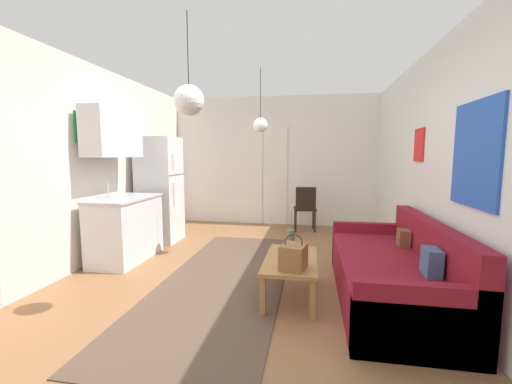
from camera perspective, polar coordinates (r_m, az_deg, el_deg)
ground_plane at (r=3.58m, az=-4.20°, el=-18.43°), size 4.83×7.75×0.10m
wall_back at (r=6.82m, az=3.06°, el=5.41°), size 4.43×0.13×2.68m
wall_right at (r=3.43m, az=33.34°, el=3.45°), size 0.12×7.35×2.68m
wall_left at (r=4.32m, az=-33.49°, el=3.85°), size 0.12×7.35×2.68m
area_rug at (r=3.95m, az=-5.49°, el=-15.11°), size 1.38×3.74×0.01m
couch at (r=3.61m, az=23.63°, el=-13.29°), size 0.95×2.13×0.82m
coffee_table at (r=3.41m, az=6.20°, el=-12.46°), size 0.53×0.99×0.40m
bamboo_vase at (r=3.55m, az=6.23°, el=-8.66°), size 0.08×0.08×0.47m
handbag at (r=3.07m, az=6.68°, el=-11.32°), size 0.27×0.30×0.33m
refrigerator at (r=5.65m, az=-16.73°, el=0.39°), size 0.64×0.61×1.76m
kitchen_counter at (r=4.80m, az=-22.66°, el=-1.87°), size 0.60×1.10×2.09m
accent_chair at (r=6.24m, az=8.74°, el=-2.54°), size 0.46×0.44×0.87m
pendant_lamp_near at (r=2.95m, az=-11.85°, el=15.70°), size 0.27×0.27×0.87m
pendant_lamp_far at (r=4.64m, az=0.79°, el=11.86°), size 0.21×0.21×0.89m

